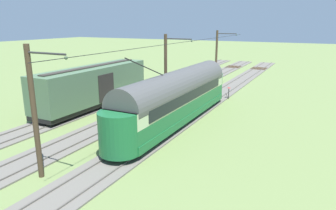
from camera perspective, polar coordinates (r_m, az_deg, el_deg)
ground_plane at (r=30.00m, az=-3.78°, el=-0.39°), size 220.00×220.00×0.00m
track_streetcar_siding at (r=28.27m, az=4.55°, el=-1.26°), size 2.80×80.00×0.18m
track_adjacent_siding at (r=30.25m, az=-3.48°, el=-0.15°), size 2.80×80.00×0.18m
track_third_siding at (r=32.75m, az=-10.40°, el=0.81°), size 2.80×80.00×0.18m
vintage_streetcar at (r=24.75m, az=1.67°, el=1.71°), size 2.65×18.24×5.86m
boxcar_adjacent at (r=30.33m, az=-13.55°, el=3.59°), size 2.96×13.51×3.85m
catenary_pole_foreground at (r=41.25m, az=9.05°, el=8.87°), size 2.72×0.28×7.01m
catenary_pole_mid_near at (r=28.03m, az=-0.32°, el=6.20°), size 2.72×0.28×7.01m
catenary_pole_mid_far at (r=16.88m, az=-23.45°, el=-1.07°), size 2.72×0.28×7.01m
overhead_wire_run at (r=27.34m, az=4.85°, el=11.83°), size 2.52×32.81×0.18m
switch_stand at (r=33.60m, az=11.17°, el=2.27°), size 0.50×0.30×1.24m
spare_tie_stack at (r=38.69m, az=-8.72°, el=3.40°), size 2.40×2.40×0.54m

